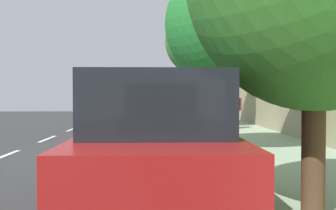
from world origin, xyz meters
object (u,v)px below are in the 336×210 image
(parked_suv_red_second, at_px, (156,144))
(street_tree_far_end, at_px, (228,25))
(bicycle_at_curb, at_px, (173,126))
(parked_sedan_grey_mid, at_px, (158,112))
(cyclist_with_backpack, at_px, (179,111))
(pedestrian_on_phone, at_px, (235,108))
(street_tree_corner, at_px, (200,42))

(parked_suv_red_second, relative_size, street_tree_far_end, 0.87)
(parked_suv_red_second, height_order, bicycle_at_curb, parked_suv_red_second)
(parked_suv_red_second, xyz_separation_m, parked_sedan_grey_mid, (-0.02, 16.11, -0.27))
(bicycle_at_curb, bearing_deg, parked_suv_red_second, -93.29)
(cyclist_with_backpack, height_order, street_tree_far_end, street_tree_far_end)
(parked_suv_red_second, xyz_separation_m, pedestrian_on_phone, (3.60, 12.52, 0.09))
(street_tree_far_end, bearing_deg, street_tree_corner, 90.00)
(cyclist_with_backpack, xyz_separation_m, pedestrian_on_phone, (2.72, 1.61, 0.09))
(parked_suv_red_second, distance_m, bicycle_at_curb, 11.39)
(parked_sedan_grey_mid, distance_m, street_tree_corner, 4.92)
(street_tree_far_end, bearing_deg, pedestrian_on_phone, 77.11)
(parked_sedan_grey_mid, bearing_deg, parked_suv_red_second, -89.92)
(street_tree_corner, relative_size, pedestrian_on_phone, 3.39)
(street_tree_corner, bearing_deg, parked_suv_red_second, -98.64)
(bicycle_at_curb, height_order, cyclist_with_backpack, cyclist_with_backpack)
(cyclist_with_backpack, bearing_deg, parked_suv_red_second, -94.60)
(parked_sedan_grey_mid, relative_size, street_tree_far_end, 0.81)
(parked_sedan_grey_mid, relative_size, street_tree_corner, 0.75)
(bicycle_at_curb, xyz_separation_m, pedestrian_on_phone, (2.94, 1.16, 0.74))
(pedestrian_on_phone, bearing_deg, street_tree_corner, 151.08)
(parked_suv_red_second, bearing_deg, street_tree_far_end, 70.33)
(street_tree_corner, bearing_deg, pedestrian_on_phone, -28.92)
(street_tree_far_end, xyz_separation_m, street_tree_corner, (0.00, 7.69, 0.56))
(parked_sedan_grey_mid, height_order, street_tree_corner, street_tree_corner)
(street_tree_far_end, relative_size, pedestrian_on_phone, 3.13)
(street_tree_far_end, bearing_deg, cyclist_with_backpack, 102.47)
(pedestrian_on_phone, bearing_deg, street_tree_far_end, -102.89)
(cyclist_with_backpack, relative_size, pedestrian_on_phone, 0.97)
(parked_suv_red_second, height_order, pedestrian_on_phone, parked_suv_red_second)
(parked_suv_red_second, height_order, street_tree_corner, street_tree_corner)
(parked_suv_red_second, bearing_deg, bicycle_at_curb, 86.71)
(parked_suv_red_second, distance_m, street_tree_corner, 13.93)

